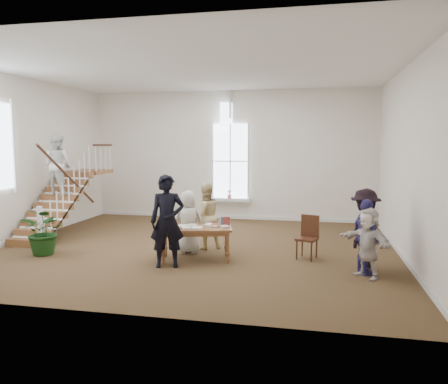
% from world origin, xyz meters
% --- Properties ---
extents(ground, '(10.00, 10.00, 0.00)m').
position_xyz_m(ground, '(0.00, 0.00, 0.00)').
color(ground, '#49331C').
rests_on(ground, ground).
extents(room_shell, '(10.49, 10.00, 10.00)m').
position_xyz_m(room_shell, '(-0.00, 4.39, 0.40)').
color(room_shell, silver).
rests_on(room_shell, ground).
extents(staircase, '(1.10, 4.10, 2.92)m').
position_xyz_m(staircase, '(-4.34, 0.75, 1.62)').
color(staircase, brown).
rests_on(staircase, ground).
extents(library_table, '(1.79, 1.20, 0.83)m').
position_xyz_m(library_table, '(0.28, -1.15, 0.68)').
color(library_table, brown).
rests_on(library_table, ground).
extents(police_officer, '(0.84, 0.67, 2.01)m').
position_xyz_m(police_officer, '(-0.17, -1.81, 1.01)').
color(police_officer, black).
rests_on(police_officer, ground).
extents(elderly_woman, '(0.84, 0.64, 1.55)m').
position_xyz_m(elderly_woman, '(-0.07, -0.56, 0.77)').
color(elderly_woman, silver).
rests_on(elderly_woman, ground).
extents(person_yellow, '(1.04, 1.00, 1.69)m').
position_xyz_m(person_yellow, '(0.23, -0.06, 0.84)').
color(person_yellow, beige).
rests_on(person_yellow, ground).
extents(woman_cluster_a, '(0.71, 0.99, 1.56)m').
position_xyz_m(woman_cluster_a, '(3.98, -1.52, 0.78)').
color(woman_cluster_a, navy).
rests_on(woman_cluster_a, ground).
extents(woman_cluster_b, '(1.01, 1.27, 1.73)m').
position_xyz_m(woman_cluster_b, '(4.00, -1.07, 0.86)').
color(woman_cluster_b, black).
rests_on(woman_cluster_b, ground).
extents(woman_cluster_c, '(1.15, 1.29, 1.42)m').
position_xyz_m(woman_cluster_c, '(4.00, -1.72, 0.71)').
color(woman_cluster_c, silver).
rests_on(woman_cluster_c, ground).
extents(floor_plant, '(1.16, 1.04, 1.14)m').
position_xyz_m(floor_plant, '(-3.40, -1.44, 0.57)').
color(floor_plant, '#153B12').
rests_on(floor_plant, ground).
extents(side_chair, '(0.56, 0.56, 1.01)m').
position_xyz_m(side_chair, '(2.81, -0.45, 0.56)').
color(side_chair, '#33190D').
rests_on(side_chair, ground).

